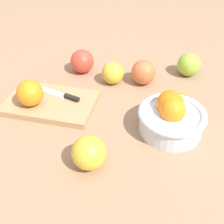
# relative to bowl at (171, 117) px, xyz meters

# --- Properties ---
(ground_plane) EXTENTS (2.40, 2.40, 0.00)m
(ground_plane) POSITION_rel_bowl_xyz_m (0.17, -0.06, -0.04)
(ground_plane) COLOR #997556
(bowl) EXTENTS (0.17, 0.17, 0.10)m
(bowl) POSITION_rel_bowl_xyz_m (0.00, 0.00, 0.00)
(bowl) COLOR silver
(bowl) RESTS_ON ground_plane
(cutting_board) EXTENTS (0.27, 0.19, 0.02)m
(cutting_board) POSITION_rel_bowl_xyz_m (0.32, -0.08, -0.03)
(cutting_board) COLOR tan
(cutting_board) RESTS_ON ground_plane
(orange_on_board) EXTENTS (0.07, 0.07, 0.07)m
(orange_on_board) POSITION_rel_bowl_xyz_m (0.37, -0.06, 0.01)
(orange_on_board) COLOR orange
(orange_on_board) RESTS_ON cutting_board
(knife) EXTENTS (0.15, 0.08, 0.01)m
(knife) POSITION_rel_bowl_xyz_m (0.29, -0.10, -0.02)
(knife) COLOR silver
(knife) RESTS_ON cutting_board
(apple_front_center) EXTENTS (0.07, 0.07, 0.07)m
(apple_front_center) POSITION_rel_bowl_xyz_m (0.16, -0.21, -0.01)
(apple_front_center) COLOR gold
(apple_front_center) RESTS_ON ground_plane
(apple_front_right) EXTENTS (0.08, 0.08, 0.08)m
(apple_front_right) POSITION_rel_bowl_xyz_m (0.26, -0.27, -0.00)
(apple_front_right) COLOR #D6422D
(apple_front_right) RESTS_ON ground_plane
(apple_front_left) EXTENTS (0.07, 0.07, 0.07)m
(apple_front_left) POSITION_rel_bowl_xyz_m (0.06, -0.21, -0.00)
(apple_front_left) COLOR #CC6638
(apple_front_left) RESTS_ON ground_plane
(apple_back_center) EXTENTS (0.08, 0.08, 0.08)m
(apple_back_center) POSITION_rel_bowl_xyz_m (0.18, 0.13, -0.00)
(apple_back_center) COLOR gold
(apple_back_center) RESTS_ON ground_plane
(apple_front_left_2) EXTENTS (0.07, 0.07, 0.07)m
(apple_front_left_2) POSITION_rel_bowl_xyz_m (-0.08, -0.27, -0.00)
(apple_front_left_2) COLOR #8EB738
(apple_front_left_2) RESTS_ON ground_plane
(citrus_peel) EXTENTS (0.04, 0.06, 0.01)m
(citrus_peel) POSITION_rel_bowl_xyz_m (-0.05, -0.14, -0.04)
(citrus_peel) COLOR orange
(citrus_peel) RESTS_ON ground_plane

